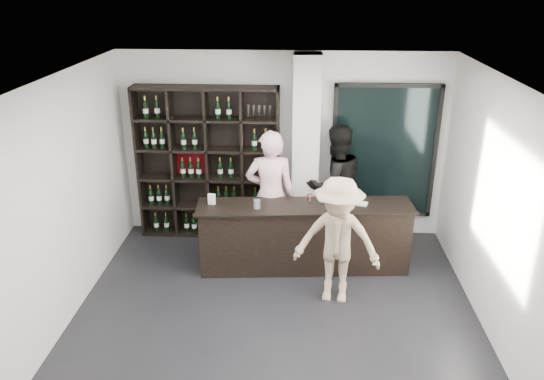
# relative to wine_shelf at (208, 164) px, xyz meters

# --- Properties ---
(floor) EXTENTS (5.00, 5.50, 0.01)m
(floor) POSITION_rel_wine_shelf_xyz_m (1.15, -2.57, -1.20)
(floor) COLOR black
(floor) RESTS_ON ground
(wine_shelf) EXTENTS (2.20, 0.35, 2.40)m
(wine_shelf) POSITION_rel_wine_shelf_xyz_m (0.00, 0.00, 0.00)
(wine_shelf) COLOR black
(wine_shelf) RESTS_ON floor
(structural_column) EXTENTS (0.40, 0.40, 2.90)m
(structural_column) POSITION_rel_wine_shelf_xyz_m (1.50, -0.10, 0.25)
(structural_column) COLOR silver
(structural_column) RESTS_ON floor
(glass_panel) EXTENTS (1.60, 0.08, 2.10)m
(glass_panel) POSITION_rel_wine_shelf_xyz_m (2.70, 0.12, 0.20)
(glass_panel) COLOR black
(glass_panel) RESTS_ON floor
(tasting_counter) EXTENTS (2.98, 0.62, 0.98)m
(tasting_counter) POSITION_rel_wine_shelf_xyz_m (1.50, -1.01, -0.71)
(tasting_counter) COLOR black
(tasting_counter) RESTS_ON floor
(taster_pink) EXTENTS (0.74, 0.51, 1.94)m
(taster_pink) POSITION_rel_wine_shelf_xyz_m (1.00, -0.66, -0.23)
(taster_pink) COLOR #F1B5C0
(taster_pink) RESTS_ON floor
(taster_black) EXTENTS (1.13, 1.04, 1.89)m
(taster_black) POSITION_rel_wine_shelf_xyz_m (1.96, -0.17, -0.26)
(taster_black) COLOR black
(taster_black) RESTS_ON floor
(customer) EXTENTS (1.17, 0.79, 1.68)m
(customer) POSITION_rel_wine_shelf_xyz_m (1.90, -1.78, -0.36)
(customer) COLOR tan
(customer) RESTS_ON floor
(wine_glass) EXTENTS (0.09, 0.09, 0.20)m
(wine_glass) POSITION_rel_wine_shelf_xyz_m (1.56, -1.03, -0.12)
(wine_glass) COLOR white
(wine_glass) RESTS_ON tasting_counter
(spit_cup) EXTENTS (0.09, 0.09, 0.12)m
(spit_cup) POSITION_rel_wine_shelf_xyz_m (0.85, -1.15, -0.16)
(spit_cup) COLOR silver
(spit_cup) RESTS_ON tasting_counter
(napkin_stack) EXTENTS (0.17, 0.17, 0.02)m
(napkin_stack) POSITION_rel_wine_shelf_xyz_m (2.29, -0.94, -0.21)
(napkin_stack) COLOR white
(napkin_stack) RESTS_ON tasting_counter
(card_stand) EXTENTS (0.10, 0.06, 0.15)m
(card_stand) POSITION_rel_wine_shelf_xyz_m (0.21, -1.04, -0.15)
(card_stand) COLOR white
(card_stand) RESTS_ON tasting_counter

